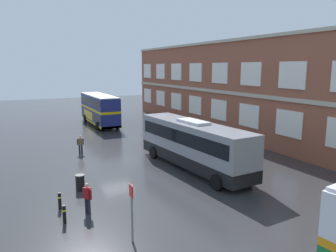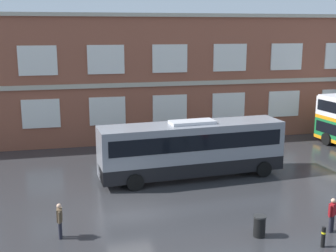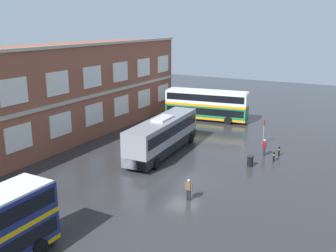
# 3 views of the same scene
# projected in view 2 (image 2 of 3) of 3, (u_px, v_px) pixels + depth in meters

# --- Properties ---
(ground_plane) EXTENTS (120.00, 120.00, 0.00)m
(ground_plane) POSITION_uv_depth(u_px,v_px,m) (125.00, 198.00, 25.46)
(ground_plane) COLOR #2B2B2D
(brick_terminal_building) EXTENTS (52.53, 8.19, 10.76)m
(brick_terminal_building) POSITION_uv_depth(u_px,v_px,m) (73.00, 78.00, 38.99)
(brick_terminal_building) COLOR brown
(brick_terminal_building) RESTS_ON ground
(touring_coach) EXTENTS (12.15, 3.56, 3.80)m
(touring_coach) POSITION_uv_depth(u_px,v_px,m) (192.00, 149.00, 28.62)
(touring_coach) COLOR gray
(touring_coach) RESTS_ON ground
(waiting_passenger) EXTENTS (0.26, 0.63, 1.70)m
(waiting_passenger) POSITION_uv_depth(u_px,v_px,m) (60.00, 219.00, 20.44)
(waiting_passenger) COLOR black
(waiting_passenger) RESTS_ON ground
(second_passenger) EXTENTS (0.59, 0.43, 1.70)m
(second_passenger) POSITION_uv_depth(u_px,v_px,m) (332.00, 214.00, 21.07)
(second_passenger) COLOR black
(second_passenger) RESTS_ON ground
(station_litter_bin) EXTENTS (0.60, 0.60, 1.03)m
(station_litter_bin) POSITION_uv_depth(u_px,v_px,m) (259.00, 226.00, 20.69)
(station_litter_bin) COLOR black
(station_litter_bin) RESTS_ON ground
(safety_bollard_west) EXTENTS (0.19, 0.19, 0.95)m
(safety_bollard_west) POSITION_uv_depth(u_px,v_px,m) (323.00, 237.00, 19.69)
(safety_bollard_west) COLOR black
(safety_bollard_west) RESTS_ON ground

